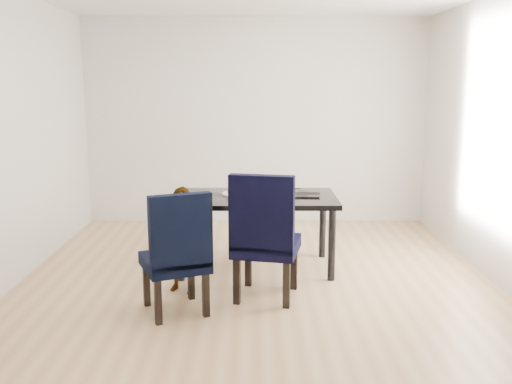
{
  "coord_description": "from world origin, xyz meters",
  "views": [
    {
      "loc": [
        -0.01,
        -5.08,
        1.88
      ],
      "look_at": [
        0.0,
        0.2,
        0.85
      ],
      "focal_mm": 40.0,
      "sensor_mm": 36.0,
      "label": 1
    }
  ],
  "objects_px": {
    "chair_left": "(174,251)",
    "plate": "(235,194)",
    "chair_right": "(267,235)",
    "child": "(183,240)",
    "laptop": "(303,194)",
    "dining_table": "(256,232)"
  },
  "relations": [
    {
      "from": "chair_right",
      "to": "dining_table",
      "type": "bearing_deg",
      "value": 108.59
    },
    {
      "from": "laptop",
      "to": "chair_right",
      "type": "bearing_deg",
      "value": 69.13
    },
    {
      "from": "chair_left",
      "to": "plate",
      "type": "height_order",
      "value": "chair_left"
    },
    {
      "from": "chair_right",
      "to": "child",
      "type": "xyz_separation_m",
      "value": [
        -0.75,
        0.13,
        -0.09
      ]
    },
    {
      "from": "child",
      "to": "laptop",
      "type": "height_order",
      "value": "child"
    },
    {
      "from": "laptop",
      "to": "plate",
      "type": "bearing_deg",
      "value": 1.44
    },
    {
      "from": "chair_left",
      "to": "child",
      "type": "xyz_separation_m",
      "value": [
        0.01,
        0.46,
        -0.04
      ]
    },
    {
      "from": "chair_left",
      "to": "plate",
      "type": "distance_m",
      "value": 1.3
    },
    {
      "from": "chair_left",
      "to": "child",
      "type": "distance_m",
      "value": 0.46
    },
    {
      "from": "dining_table",
      "to": "laptop",
      "type": "distance_m",
      "value": 0.62
    },
    {
      "from": "child",
      "to": "dining_table",
      "type": "bearing_deg",
      "value": 64.37
    },
    {
      "from": "chair_right",
      "to": "plate",
      "type": "bearing_deg",
      "value": 121.18
    },
    {
      "from": "chair_right",
      "to": "child",
      "type": "distance_m",
      "value": 0.77
    },
    {
      "from": "child",
      "to": "chair_right",
      "type": "bearing_deg",
      "value": 10.0
    },
    {
      "from": "chair_left",
      "to": "child",
      "type": "bearing_deg",
      "value": 65.96
    },
    {
      "from": "dining_table",
      "to": "plate",
      "type": "distance_m",
      "value": 0.45
    },
    {
      "from": "plate",
      "to": "laptop",
      "type": "bearing_deg",
      "value": -2.17
    },
    {
      "from": "chair_right",
      "to": "laptop",
      "type": "bearing_deg",
      "value": 77.45
    },
    {
      "from": "dining_table",
      "to": "laptop",
      "type": "relative_size",
      "value": 4.73
    },
    {
      "from": "chair_right",
      "to": "child",
      "type": "bearing_deg",
      "value": -177.86
    },
    {
      "from": "chair_right",
      "to": "laptop",
      "type": "relative_size",
      "value": 3.34
    },
    {
      "from": "chair_right",
      "to": "child",
      "type": "relative_size",
      "value": 1.18
    }
  ]
}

